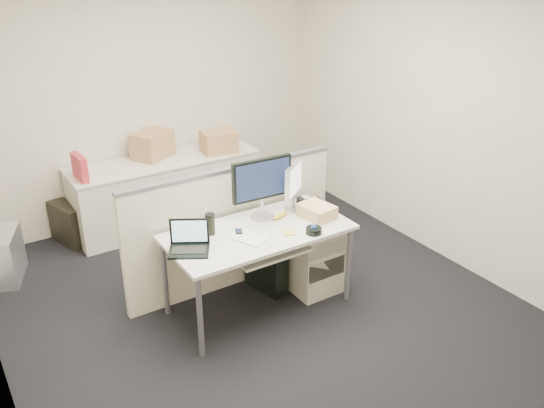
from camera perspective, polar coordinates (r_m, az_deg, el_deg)
floor at (r=5.03m, az=-1.30°, el=-10.09°), size 4.00×4.50×0.01m
wall_back at (r=6.35m, az=-12.25°, el=10.38°), size 4.00×0.02×2.70m
wall_front at (r=2.91m, az=22.46°, el=-8.82°), size 4.00×0.02×2.70m
wall_right at (r=5.64m, az=16.35°, el=8.16°), size 0.02×4.50×2.70m
desk at (r=4.68m, az=-1.38°, el=-3.35°), size 1.50×0.75×0.73m
keyboard_tray at (r=4.57m, az=-0.20°, el=-4.74°), size 0.62×0.32×0.02m
drawer_pedestal at (r=5.15m, az=3.62°, el=-4.90°), size 0.40×0.55×0.65m
cubicle_partition at (r=5.07m, az=-3.98°, el=-2.49°), size 2.00×0.06×1.10m
back_counter at (r=6.38m, az=-10.41°, el=1.19°), size 2.00×0.60×0.72m
monitor_main at (r=4.74m, az=-1.00°, el=1.51°), size 0.54×0.23×0.53m
monitor_small at (r=4.92m, az=2.12°, el=1.65°), size 0.37×0.34×0.41m
laptop at (r=4.33m, az=-8.31°, el=-3.44°), size 0.37×0.34×0.22m
trackball at (r=4.60m, az=4.15°, el=-2.63°), size 0.16×0.16×0.05m
desk_phone at (r=4.99m, az=4.02°, el=-0.20°), size 0.24×0.21×0.07m
paper_stack at (r=4.53m, az=-2.16°, el=-3.35°), size 0.29×0.32×0.01m
sticky_pad at (r=4.60m, az=1.70°, el=-2.89°), size 0.11×0.11×0.01m
travel_mug at (r=4.58m, az=-6.15°, el=-2.06°), size 0.09×0.09×0.16m
banana at (r=4.85m, az=0.82°, el=-1.16°), size 0.18×0.09×0.04m
cellphone at (r=4.62m, az=-3.31°, el=-2.78°), size 0.09×0.11×0.01m
manila_folders at (r=4.86m, az=4.45°, el=-0.69°), size 0.26×0.31×0.11m
keyboard at (r=4.56m, az=-1.00°, el=-4.44°), size 0.50×0.30×0.03m
pc_tower_desk at (r=5.15m, az=-0.58°, el=-6.58°), size 0.24×0.43×0.37m
pc_tower_spare_dark at (r=6.26m, az=-19.52°, el=-1.86°), size 0.30×0.49×0.43m
pc_tower_spare_silver at (r=5.81m, az=-24.71°, el=-4.67°), size 0.36×0.54×0.47m
cardboard_box_left at (r=6.28m, az=-11.77°, el=5.69°), size 0.50×0.46×0.30m
cardboard_box_right at (r=6.33m, az=-5.30°, el=6.08°), size 0.39×0.32×0.26m
red_binder at (r=5.86m, az=-18.50°, el=3.36°), size 0.09×0.29×0.27m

